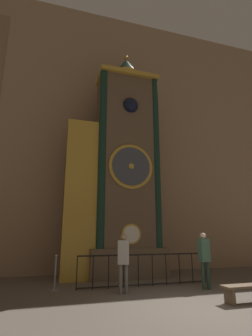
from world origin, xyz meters
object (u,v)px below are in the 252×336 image
(visitor_far, at_px, (204,255))
(stanchion_post, at_px, (55,279))
(visitor_near, at_px, (123,257))
(visitor_bench, at_px, (247,290))
(clock_tower, at_px, (117,171))

(visitor_far, relative_size, stanchion_post, 1.63)
(visitor_near, distance_m, stanchion_post, 2.29)
(visitor_far, relative_size, visitor_bench, 1.28)
(stanchion_post, bearing_deg, visitor_near, -27.71)
(clock_tower, bearing_deg, visitor_near, -100.67)
(visitor_near, height_order, visitor_far, visitor_far)
(clock_tower, distance_m, visitor_near, 4.43)
(stanchion_post, bearing_deg, visitor_bench, -32.22)
(clock_tower, xyz_separation_m, visitor_far, (2.16, -3.04, -3.34))
(visitor_far, distance_m, stanchion_post, 4.84)
(stanchion_post, height_order, visitor_bench, stanchion_post)
(visitor_far, bearing_deg, stanchion_post, 156.73)
(visitor_near, bearing_deg, clock_tower, 96.30)
(visitor_near, relative_size, stanchion_post, 1.60)
(clock_tower, distance_m, visitor_far, 5.00)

